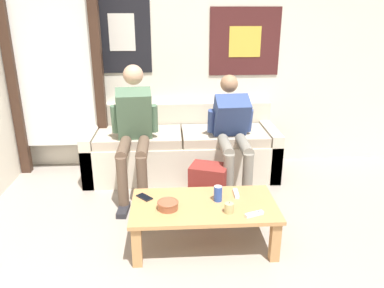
# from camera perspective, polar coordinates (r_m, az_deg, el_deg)

# --- Properties ---
(wall_back) EXTENTS (10.00, 0.07, 2.55)m
(wall_back) POSITION_cam_1_polar(r_m,az_deg,el_deg) (4.31, -2.12, 13.39)
(wall_back) COLOR silver
(wall_back) RESTS_ON ground_plane
(door_frame) EXTENTS (1.00, 0.10, 2.15)m
(door_frame) POSITION_cam_1_polar(r_m,az_deg,el_deg) (4.28, -20.19, 11.11)
(door_frame) COLOR #382319
(door_frame) RESTS_ON ground_plane
(couch) EXTENTS (2.08, 0.74, 0.75)m
(couch) POSITION_cam_1_polar(r_m,az_deg,el_deg) (4.18, -1.59, -0.91)
(couch) COLOR beige
(couch) RESTS_ON ground_plane
(coffee_table) EXTENTS (1.12, 0.59, 0.35)m
(coffee_table) POSITION_cam_1_polar(r_m,az_deg,el_deg) (2.94, 1.82, -10.11)
(coffee_table) COLOR #B27F4C
(coffee_table) RESTS_ON ground_plane
(person_seated_adult) EXTENTS (0.47, 0.91, 1.25)m
(person_seated_adult) POSITION_cam_1_polar(r_m,az_deg,el_deg) (3.71, -8.87, 2.65)
(person_seated_adult) COLOR brown
(person_seated_adult) RESTS_ON ground_plane
(person_seated_teen) EXTENTS (0.47, 0.98, 1.12)m
(person_seated_teen) POSITION_cam_1_polar(r_m,az_deg,el_deg) (3.78, 6.16, 2.18)
(person_seated_teen) COLOR gray
(person_seated_teen) RESTS_ON ground_plane
(backpack) EXTENTS (0.40, 0.36, 0.40)m
(backpack) POSITION_cam_1_polar(r_m,az_deg,el_deg) (3.55, 2.54, -6.45)
(backpack) COLOR maroon
(backpack) RESTS_ON ground_plane
(ceramic_bowl) EXTENTS (0.16, 0.16, 0.06)m
(ceramic_bowl) POSITION_cam_1_polar(r_m,az_deg,el_deg) (2.83, -3.69, -9.20)
(ceramic_bowl) COLOR brown
(ceramic_bowl) RESTS_ON coffee_table
(pillar_candle) EXTENTS (0.07, 0.07, 0.09)m
(pillar_candle) POSITION_cam_1_polar(r_m,az_deg,el_deg) (2.79, 5.67, -9.68)
(pillar_candle) COLOR tan
(pillar_candle) RESTS_ON coffee_table
(drink_can_blue) EXTENTS (0.07, 0.07, 0.12)m
(drink_can_blue) POSITION_cam_1_polar(r_m,az_deg,el_deg) (2.94, 3.98, -7.53)
(drink_can_blue) COLOR #28479E
(drink_can_blue) RESTS_ON coffee_table
(game_controller_near_left) EXTENTS (0.15, 0.08, 0.03)m
(game_controller_near_left) POSITION_cam_1_polar(r_m,az_deg,el_deg) (2.79, 9.48, -10.48)
(game_controller_near_left) COLOR white
(game_controller_near_left) RESTS_ON coffee_table
(game_controller_near_right) EXTENTS (0.04, 0.15, 0.03)m
(game_controller_near_right) POSITION_cam_1_polar(r_m,az_deg,el_deg) (3.06, 6.73, -7.49)
(game_controller_near_right) COLOR white
(game_controller_near_right) RESTS_ON coffee_table
(cell_phone) EXTENTS (0.14, 0.15, 0.01)m
(cell_phone) POSITION_cam_1_polar(r_m,az_deg,el_deg) (3.02, -7.25, -8.04)
(cell_phone) COLOR black
(cell_phone) RESTS_ON coffee_table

